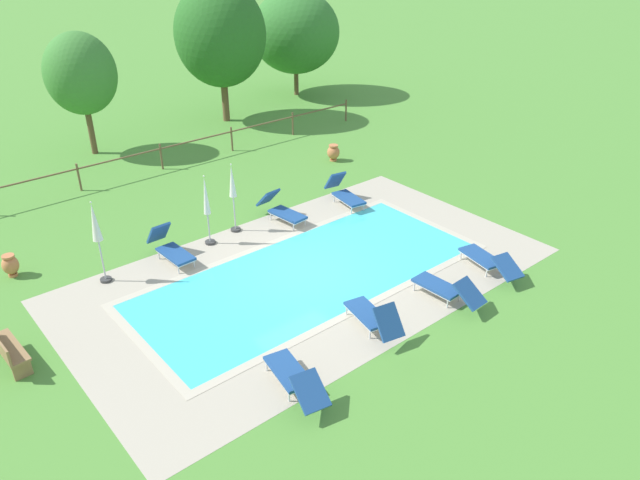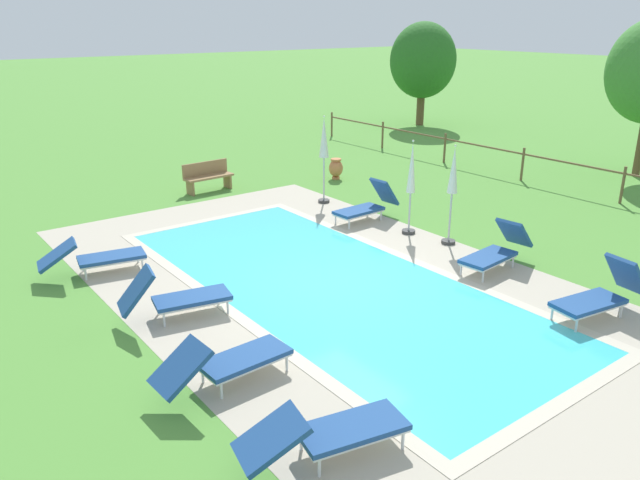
% 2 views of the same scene
% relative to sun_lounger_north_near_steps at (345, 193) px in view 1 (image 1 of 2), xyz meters
% --- Properties ---
extents(ground_plane, '(160.00, 160.00, 0.00)m').
position_rel_sun_lounger_north_near_steps_xyz_m(ground_plane, '(-3.91, -2.85, -0.40)').
color(ground_plane, '#518E38').
extents(pool_deck_paving, '(13.39, 7.62, 0.01)m').
position_rel_sun_lounger_north_near_steps_xyz_m(pool_deck_paving, '(-3.91, -2.85, -0.39)').
color(pool_deck_paving, '#B2A893').
rests_on(pool_deck_paving, ground).
extents(swimming_pool_water, '(9.86, 4.08, 0.01)m').
position_rel_sun_lounger_north_near_steps_xyz_m(swimming_pool_water, '(-3.91, -2.85, -0.39)').
color(swimming_pool_water, '#42CCD6').
rests_on(swimming_pool_water, ground).
extents(pool_coping_rim, '(10.34, 4.56, 0.01)m').
position_rel_sun_lounger_north_near_steps_xyz_m(pool_coping_rim, '(-3.91, -2.85, -0.39)').
color(pool_coping_rim, '#C0B59F').
rests_on(pool_coping_rim, ground).
extents(sun_lounger_north_near_steps, '(0.88, 1.89, 1.02)m').
position_rel_sun_lounger_north_near_steps_xyz_m(sun_lounger_north_near_steps, '(0.00, 0.00, 0.00)').
color(sun_lounger_north_near_steps, navy).
rests_on(sun_lounger_north_near_steps, ground).
extents(sun_lounger_north_mid, '(0.97, 2.11, 0.78)m').
position_rel_sun_lounger_north_near_steps_xyz_m(sun_lounger_north_mid, '(-7.13, -6.31, -0.04)').
color(sun_lounger_north_mid, navy).
rests_on(sun_lounger_north_mid, ground).
extents(sun_lounger_north_far, '(0.68, 1.85, 1.01)m').
position_rel_sun_lounger_north_near_steps_xyz_m(sun_lounger_north_far, '(-6.51, 0.36, -0.00)').
color(sun_lounger_north_far, navy).
rests_on(sun_lounger_north_far, ground).
extents(sun_lounger_north_end, '(0.69, 2.04, 0.81)m').
position_rel_sun_lounger_north_near_steps_xyz_m(sun_lounger_north_end, '(-1.99, -6.17, -0.03)').
color(sun_lounger_north_end, navy).
rests_on(sun_lounger_north_end, ground).
extents(sun_lounger_south_near_corner, '(0.97, 1.95, 0.98)m').
position_rel_sun_lounger_north_near_steps_xyz_m(sun_lounger_south_near_corner, '(-4.35, -5.85, -0.01)').
color(sun_lounger_south_near_corner, navy).
rests_on(sun_lounger_south_near_corner, ground).
extents(sun_lounger_south_mid, '(1.01, 2.15, 0.72)m').
position_rel_sun_lounger_north_near_steps_xyz_m(sun_lounger_south_mid, '(0.10, -5.97, -0.04)').
color(sun_lounger_south_mid, navy).
rests_on(sun_lounger_south_mid, ground).
extents(sun_lounger_south_far, '(0.79, 1.96, 0.95)m').
position_rel_sun_lounger_north_near_steps_xyz_m(sun_lounger_south_far, '(-2.47, 0.36, -0.01)').
color(sun_lounger_south_far, navy).
rests_on(sun_lounger_south_far, ground).
extents(patio_umbrella_closed_row_west, '(0.32, 0.32, 2.27)m').
position_rel_sun_lounger_north_near_steps_xyz_m(patio_umbrella_closed_row_west, '(-5.13, 0.51, 0.99)').
color(patio_umbrella_closed_row_west, '#383838').
rests_on(patio_umbrella_closed_row_west, ground).
extents(patio_umbrella_closed_row_mid_west, '(0.32, 0.32, 2.43)m').
position_rel_sun_lounger_north_near_steps_xyz_m(patio_umbrella_closed_row_mid_west, '(-8.47, 0.49, 1.25)').
color(patio_umbrella_closed_row_mid_west, '#383838').
rests_on(patio_umbrella_closed_row_mid_west, ground).
extents(patio_umbrella_closed_row_mid_east, '(0.32, 0.32, 2.30)m').
position_rel_sun_lounger_north_near_steps_xyz_m(patio_umbrella_closed_row_mid_east, '(-4.06, 0.73, 1.09)').
color(patio_umbrella_closed_row_mid_east, '#383838').
rests_on(patio_umbrella_closed_row_mid_east, ground).
extents(wooden_bench_lawn_side, '(0.53, 1.52, 0.87)m').
position_rel_sun_lounger_north_near_steps_xyz_m(wooden_bench_lawn_side, '(-11.55, -1.53, 0.07)').
color(wooden_bench_lawn_side, '#937047').
rests_on(wooden_bench_lawn_side, ground).
extents(terracotta_urn_near_fence, '(0.45, 0.45, 0.67)m').
position_rel_sun_lounger_north_near_steps_xyz_m(terracotta_urn_near_fence, '(-10.37, 2.43, -0.04)').
color(terracotta_urn_near_fence, '#C67547').
rests_on(terracotta_urn_near_fence, ground).
extents(terracotta_urn_by_tree, '(0.51, 0.51, 0.68)m').
position_rel_sun_lounger_north_near_steps_xyz_m(terracotta_urn_by_tree, '(2.44, 3.40, -0.03)').
color(terracotta_urn_by_tree, '#C67547').
rests_on(terracotta_urn_by_tree, ground).
extents(perimeter_fence, '(23.05, 0.08, 1.05)m').
position_rel_sun_lounger_north_near_steps_xyz_m(perimeter_fence, '(-5.02, 7.07, 0.29)').
color(perimeter_fence, brown).
rests_on(perimeter_fence, ground).
extents(tree_far_west, '(2.83, 2.83, 4.98)m').
position_rel_sun_lounger_north_near_steps_xyz_m(tree_far_west, '(-4.74, 10.57, 2.94)').
color(tree_far_west, brown).
rests_on(tree_far_west, ground).
extents(tree_west_mid, '(4.74, 4.74, 5.53)m').
position_rel_sun_lounger_north_near_steps_xyz_m(tree_west_mid, '(7.61, 12.48, 2.96)').
color(tree_west_mid, brown).
rests_on(tree_west_mid, ground).
extents(tree_east_mid, '(4.22, 4.22, 6.47)m').
position_rel_sun_lounger_north_near_steps_xyz_m(tree_east_mid, '(2.01, 10.89, 3.67)').
color(tree_east_mid, brown).
rests_on(tree_east_mid, ground).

